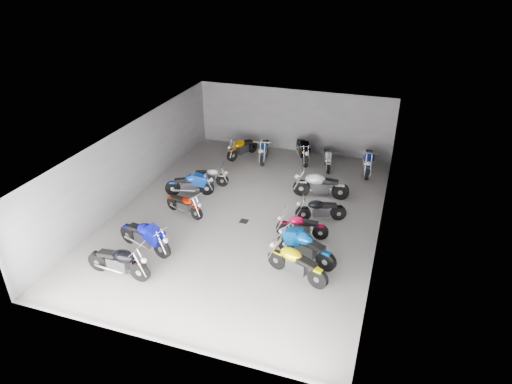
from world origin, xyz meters
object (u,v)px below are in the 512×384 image
Objects in this scene: motorcycle_left_f at (209,176)px; motorcycle_back_f at (368,161)px; motorcycle_right_e at (320,209)px; motorcycle_back_e at (327,158)px; motorcycle_back_c at (264,149)px; motorcycle_back_b at (242,147)px; drain_grate at (244,221)px; motorcycle_left_e at (190,184)px; motorcycle_back_d at (303,150)px; motorcycle_left_a at (119,262)px; motorcycle_left_d at (185,205)px; motorcycle_right_c at (305,247)px; motorcycle_right_d at (302,226)px; motorcycle_right_f at (320,185)px; motorcycle_right_b at (296,263)px; motorcycle_left_b at (145,237)px.

motorcycle_left_f is 0.77× the size of motorcycle_back_f.
motorcycle_right_e is 4.92m from motorcycle_back_e.
motorcycle_left_f is 0.83× the size of motorcycle_back_c.
motorcycle_back_b is 4.29m from motorcycle_back_e.
motorcycle_back_c is at bearing 100.13° from drain_grate.
drain_grate is at bearing 46.12° from motorcycle_left_e.
motorcycle_back_f is (3.22, -0.35, 0.00)m from motorcycle_back_d.
motorcycle_left_a is 1.13× the size of motorcycle_back_b.
motorcycle_back_b is at bearing -163.66° from motorcycle_left_d.
motorcycle_back_b reaches higher than motorcycle_right_e.
motorcycle_left_f is at bearing 73.10° from motorcycle_right_c.
motorcycle_right_f is (0.03, 3.20, 0.11)m from motorcycle_right_d.
motorcycle_right_b reaches higher than motorcycle_back_c.
motorcycle_right_d is (-0.44, 1.35, -0.09)m from motorcycle_right_c.
motorcycle_right_f is at bearing 170.17° from motorcycle_back_b.
motorcycle_right_e is 0.97× the size of motorcycle_back_e.
motorcycle_right_b is at bearing 82.82° from motorcycle_left_d.
motorcycle_left_b is at bearing -11.47° from motorcycle_left_f.
motorcycle_back_e is (4.74, 10.26, -0.07)m from motorcycle_left_a.
motorcycle_left_b is 1.24× the size of motorcycle_left_f.
motorcycle_left_f is 5.16m from motorcycle_back_d.
motorcycle_back_d is at bearing 82.96° from drain_grate.
motorcycle_right_b is at bearing 158.43° from motorcycle_right_e.
motorcycle_left_d is at bearing 94.94° from motorcycle_right_c.
motorcycle_right_b is at bearing 76.42° from motorcycle_back_f.
motorcycle_back_d is 0.94× the size of motorcycle_back_f.
motorcycle_back_e is 1.90m from motorcycle_back_f.
motorcycle_back_b reaches higher than drain_grate.
motorcycle_left_f is 7.45m from motorcycle_back_f.
motorcycle_back_d is (0.78, 6.34, 0.56)m from drain_grate.
motorcycle_back_d is (-2.00, 8.04, 0.02)m from motorcycle_right_c.
motorcycle_back_d is at bearing 124.49° from motorcycle_left_e.
motorcycle_right_e is (5.12, 1.27, 0.03)m from motorcycle_left_d.
motorcycle_back_c is (-3.76, 8.50, -0.00)m from motorcycle_right_b.
motorcycle_right_b is (2.72, -2.65, 0.53)m from drain_grate.
motorcycle_back_d is (-1.56, 6.70, 0.11)m from motorcycle_right_d.
motorcycle_left_b is at bearing 131.87° from motorcycle_right_f.
motorcycle_right_e is 5.13m from motorcycle_back_f.
motorcycle_left_f is at bearing -158.95° from motorcycle_left_d.
motorcycle_left_a is at bearing 110.64° from motorcycle_back_b.
motorcycle_back_d reaches higher than motorcycle_right_c.
motorcycle_right_e is (-0.03, 2.72, -0.07)m from motorcycle_right_c.
motorcycle_left_a reaches higher than motorcycle_back_b.
motorcycle_left_f reaches higher than drain_grate.
motorcycle_left_b is 5.48m from motorcycle_right_c.
motorcycle_left_d is at bearing 111.41° from motorcycle_back_b.
motorcycle_left_d is 0.77× the size of motorcycle_right_f.
motorcycle_right_d is 0.81× the size of motorcycle_right_f.
motorcycle_left_a is 0.99× the size of motorcycle_left_b.
motorcycle_right_e is at bearing 67.63° from motorcycle_left_e.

